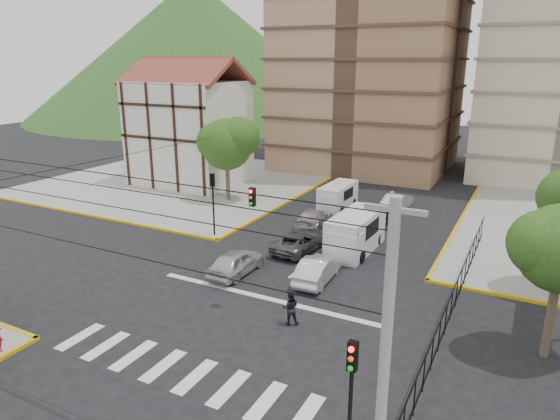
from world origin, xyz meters
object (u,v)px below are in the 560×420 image
Objects in this scene: traffic_light_se at (351,386)px; van_left_lane at (337,198)px; car_silver_front_left at (236,262)px; van_right_lane at (354,234)px; traffic_light_nw at (213,194)px; pedestrian_crosswalk at (290,308)px; car_white_front_right at (318,269)px.

traffic_light_se reaches higher than van_left_lane.
traffic_light_se is at bearing -66.26° from van_left_lane.
van_right_lane is at bearing -126.83° from car_silver_front_left.
van_right_lane is (-5.92, 17.32, -1.89)m from traffic_light_se.
traffic_light_nw is at bearing 135.00° from traffic_light_se.
car_silver_front_left is 6.49m from pedestrian_crosswalk.
traffic_light_nw reaches higher than pedestrian_crosswalk.
car_silver_front_left reaches higher than car_white_front_right.
traffic_light_se is at bearing -45.00° from traffic_light_nw.
pedestrian_crosswalk is at bearing 145.94° from car_silver_front_left.
traffic_light_se reaches higher than van_right_lane.
van_left_lane reaches higher than pedestrian_crosswalk.
van_right_lane is 9.51m from van_left_lane.
car_silver_front_left is at bearing -61.22° from pedestrian_crosswalk.
van_right_lane is at bearing 10.06° from traffic_light_nw.
car_silver_front_left is 4.77m from car_white_front_right.
van_right_lane reaches higher than van_left_lane.
car_silver_front_left is at bearing 134.78° from traffic_light_se.
van_left_lane is at bearing 111.97° from traffic_light_se.
van_right_lane is at bearing -60.28° from van_left_lane.
traffic_light_se is 18.40m from van_right_lane.
car_silver_front_left is 0.99× the size of car_white_front_right.
car_white_front_right is (4.13, -13.48, -0.31)m from van_left_lane.
traffic_light_nw reaches higher than car_silver_front_left.
traffic_light_se is at bearing 135.39° from car_silver_front_left.
pedestrian_crosswalk is at bearing 127.24° from traffic_light_se.
pedestrian_crosswalk reaches higher than car_white_front_right.
van_left_lane is 14.81m from car_silver_front_left.
van_right_lane is 5.12m from car_white_front_right.
car_silver_front_left is (-4.91, -6.41, -0.49)m from van_right_lane.
van_right_lane reaches higher than car_white_front_right.
pedestrian_crosswalk is (5.34, -3.69, 0.12)m from car_silver_front_left.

